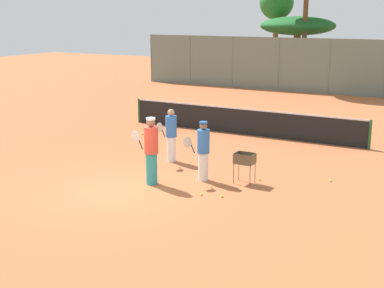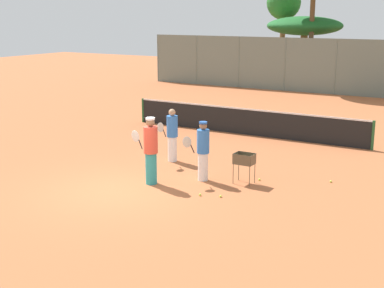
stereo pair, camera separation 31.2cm
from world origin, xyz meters
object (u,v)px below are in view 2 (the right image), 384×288
Objects in this scene: player_white_outfit at (151,150)px; player_yellow_shirt at (172,135)px; parked_car at (300,73)px; tennis_net at (245,121)px; player_red_cap at (203,150)px; ball_cart at (244,161)px.

player_white_outfit reaches higher than player_yellow_shirt.
tennis_net is at bearing -77.71° from parked_car.
player_white_outfit reaches higher than player_red_cap.
player_white_outfit is 2.45m from player_yellow_shirt.
player_red_cap is 1.23m from ball_cart.
player_white_outfit reaches higher than tennis_net.
player_yellow_shirt reaches higher than parked_car.
tennis_net is at bearing -172.95° from player_yellow_shirt.
parked_car is at bearing 102.29° from tennis_net.
ball_cart is at bearing 135.40° from player_red_cap.
player_white_outfit is 24.73m from parked_car.
player_red_cap reaches higher than parked_car.
parked_car reaches higher than ball_cart.
ball_cart is at bearing -74.39° from parked_car.
tennis_net is 2.40× the size of parked_car.
player_red_cap is at bearing 66.46° from player_yellow_shirt.
player_yellow_shirt is at bearing -81.26° from parked_car.
tennis_net is 5.24× the size of player_white_outfit.
player_white_outfit is 0.46× the size of parked_car.
player_white_outfit reaches higher than parked_car.
ball_cart is at bearing -65.22° from tennis_net.
parked_car is (-5.27, 23.35, -0.24)m from player_red_cap.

